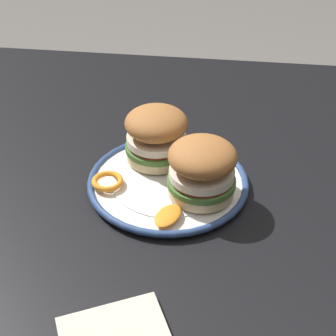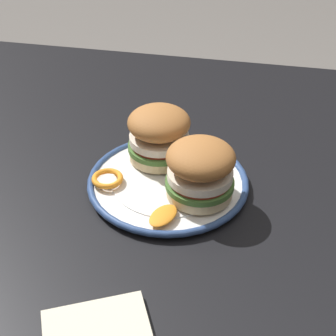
{
  "view_description": "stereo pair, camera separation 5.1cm",
  "coord_description": "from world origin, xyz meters",
  "px_view_note": "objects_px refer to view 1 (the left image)",
  "views": [
    {
      "loc": [
        0.04,
        -0.73,
        1.27
      ],
      "look_at": [
        -0.05,
        -0.03,
        0.76
      ],
      "focal_mm": 54.07,
      "sensor_mm": 36.0,
      "label": 1
    },
    {
      "loc": [
        0.09,
        -0.72,
        1.27
      ],
      "look_at": [
        -0.05,
        -0.03,
        0.76
      ],
      "focal_mm": 54.07,
      "sensor_mm": 36.0,
      "label": 2
    }
  ],
  "objects_px": {
    "dinner_plate": "(168,182)",
    "sandwich_half_left": "(156,134)",
    "sandwich_half_right": "(202,168)",
    "dining_table": "(198,213)"
  },
  "relations": [
    {
      "from": "dinner_plate",
      "to": "sandwich_half_left",
      "type": "bearing_deg",
      "value": 115.44
    },
    {
      "from": "sandwich_half_left",
      "to": "dinner_plate",
      "type": "bearing_deg",
      "value": -64.56
    },
    {
      "from": "dinner_plate",
      "to": "sandwich_half_left",
      "type": "distance_m",
      "value": 0.09
    },
    {
      "from": "sandwich_half_left",
      "to": "sandwich_half_right",
      "type": "relative_size",
      "value": 1.0
    },
    {
      "from": "dining_table",
      "to": "dinner_plate",
      "type": "height_order",
      "value": "dinner_plate"
    },
    {
      "from": "dinner_plate",
      "to": "sandwich_half_right",
      "type": "distance_m",
      "value": 0.09
    },
    {
      "from": "dining_table",
      "to": "dinner_plate",
      "type": "xyz_separation_m",
      "value": [
        -0.05,
        -0.03,
        0.09
      ]
    },
    {
      "from": "sandwich_half_right",
      "to": "dinner_plate",
      "type": "bearing_deg",
      "value": 152.44
    },
    {
      "from": "dinner_plate",
      "to": "sandwich_half_left",
      "type": "xyz_separation_m",
      "value": [
        -0.03,
        0.06,
        0.06
      ]
    },
    {
      "from": "dining_table",
      "to": "sandwich_half_left",
      "type": "xyz_separation_m",
      "value": [
        -0.08,
        0.04,
        0.15
      ]
    }
  ]
}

